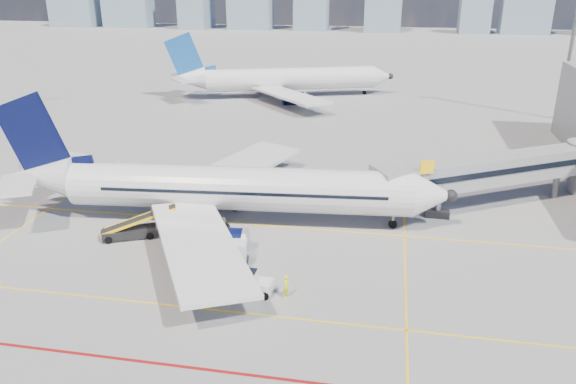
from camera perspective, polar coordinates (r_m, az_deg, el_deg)
name	(u,v)px	position (r m, az deg, el deg)	size (l,w,h in m)	color
ground	(223,266)	(44.53, -6.57, -7.49)	(420.00, 420.00, 0.00)	gray
apron_markings	(200,291)	(41.49, -8.92, -9.95)	(90.00, 35.12, 0.01)	yellow
jet_bridge	(507,169)	(58.01, 21.39, 2.16)	(23.55, 15.78, 6.30)	gray
floodlight_mast_ne	(574,29)	(96.04, 27.09, 14.53)	(3.20, 0.61, 25.45)	slate
distant_skyline	(336,3)	(228.59, 4.88, 18.60)	(250.50, 14.95, 27.42)	gray
main_aircraft	(220,189)	(50.96, -6.90, 0.34)	(41.20, 35.85, 12.03)	silver
second_aircraft	(281,79)	(104.01, -0.68, 11.36)	(40.31, 34.32, 12.13)	silver
baggage_tug	(253,283)	(40.45, -3.58, -9.24)	(2.53, 1.59, 1.72)	silver
cargo_dolly	(226,252)	(44.30, -6.33, -6.11)	(3.69, 2.16, 1.90)	black
belt_loader	(131,230)	(50.33, -15.65, -3.77)	(6.40, 3.89, 2.63)	black
ramp_worker	(286,286)	(39.93, -0.17, -9.56)	(0.64, 0.42, 1.74)	yellow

